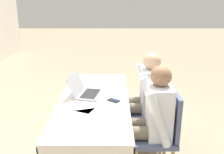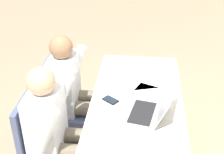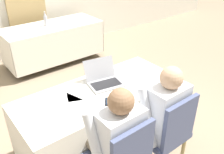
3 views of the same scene
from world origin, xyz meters
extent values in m
plane|color=gray|center=(0.00, 0.00, 0.00)|extent=(24.00, 24.00, 0.00)
cube|color=white|center=(0.00, 0.00, 0.71)|extent=(1.75, 0.74, 0.02)
cube|color=white|center=(0.00, -0.36, 0.41)|extent=(1.75, 0.01, 0.59)
cube|color=white|center=(0.00, 0.36, 0.41)|extent=(1.75, 0.01, 0.59)
cube|color=white|center=(-0.87, 0.00, 0.41)|extent=(0.01, 0.74, 0.59)
cube|color=white|center=(0.87, 0.00, 0.41)|extent=(0.01, 0.74, 0.59)
cylinder|color=#333333|center=(0.00, 0.00, 0.06)|extent=(0.06, 0.06, 0.11)
cube|color=white|center=(0.58, 2.29, 0.71)|extent=(1.75, 0.74, 0.02)
cube|color=white|center=(0.58, 1.92, 0.41)|extent=(1.75, 0.01, 0.59)
cube|color=white|center=(0.58, 2.65, 0.41)|extent=(1.75, 0.01, 0.59)
cube|color=white|center=(-0.29, 2.29, 0.41)|extent=(0.01, 0.74, 0.59)
cube|color=white|center=(1.45, 2.29, 0.41)|extent=(0.01, 0.74, 0.59)
cylinder|color=#333333|center=(0.58, 2.29, 0.06)|extent=(0.06, 0.06, 0.11)
cube|color=#99999E|center=(0.11, 0.05, 0.73)|extent=(0.38, 0.30, 0.02)
cube|color=black|center=(0.11, 0.05, 0.74)|extent=(0.33, 0.22, 0.00)
cube|color=#99999E|center=(0.14, 0.21, 0.85)|extent=(0.36, 0.16, 0.22)
cube|color=black|center=(0.14, 0.21, 0.85)|extent=(0.32, 0.14, 0.19)
cube|color=black|center=(-0.05, -0.21, 0.73)|extent=(0.14, 0.15, 0.01)
cube|color=#192333|center=(-0.05, -0.21, 0.73)|extent=(0.12, 0.13, 0.00)
cube|color=white|center=(0.07, 0.15, 0.72)|extent=(0.29, 0.34, 0.00)
cube|color=white|center=(-0.20, 0.12, 0.72)|extent=(0.31, 0.35, 0.00)
cube|color=white|center=(-0.35, 0.02, 0.72)|extent=(0.29, 0.34, 0.00)
cylinder|color=#B7B7C1|center=(0.50, 2.32, 0.81)|extent=(0.06, 0.06, 0.17)
cone|color=#B7B7C1|center=(0.50, 2.32, 0.93)|extent=(0.05, 0.05, 0.07)
cylinder|color=silver|center=(0.50, 2.32, 0.97)|extent=(0.03, 0.03, 0.01)
cube|color=#4C567A|center=(-0.28, -0.80, 0.69)|extent=(0.40, 0.04, 0.45)
cylinder|color=tan|center=(0.45, -0.42, 0.21)|extent=(0.04, 0.04, 0.41)
cylinder|color=tan|center=(0.10, -0.42, 0.21)|extent=(0.04, 0.04, 0.41)
cylinder|color=tan|center=(0.45, -0.77, 0.21)|extent=(0.04, 0.04, 0.41)
cube|color=#4C567A|center=(0.28, -0.60, 0.44)|extent=(0.44, 0.44, 0.05)
cube|color=#4C567A|center=(0.28, -0.80, 0.69)|extent=(0.40, 0.04, 0.45)
cylinder|color=#665B4C|center=(-0.19, -0.47, 0.53)|extent=(0.13, 0.42, 0.13)
cylinder|color=#665B4C|center=(-0.37, -0.47, 0.53)|extent=(0.13, 0.42, 0.13)
cylinder|color=#665B4C|center=(-0.19, -0.29, 0.23)|extent=(0.10, 0.10, 0.46)
cube|color=silver|center=(-0.28, -0.65, 0.72)|extent=(0.36, 0.22, 0.52)
cylinder|color=silver|center=(-0.07, -0.61, 0.73)|extent=(0.08, 0.26, 0.54)
cylinder|color=silver|center=(-0.49, -0.61, 0.73)|extent=(0.08, 0.26, 0.54)
sphere|color=#8C6647|center=(-0.28, -0.65, 1.07)|extent=(0.20, 0.20, 0.20)
cylinder|color=#665B4C|center=(0.37, -0.47, 0.53)|extent=(0.13, 0.42, 0.13)
cylinder|color=#665B4C|center=(0.19, -0.47, 0.53)|extent=(0.13, 0.42, 0.13)
cylinder|color=#665B4C|center=(0.37, -0.29, 0.23)|extent=(0.10, 0.10, 0.46)
cylinder|color=#665B4C|center=(0.19, -0.29, 0.23)|extent=(0.10, 0.10, 0.46)
cube|color=silver|center=(0.28, -0.65, 0.72)|extent=(0.36, 0.22, 0.52)
cylinder|color=silver|center=(0.49, -0.61, 0.73)|extent=(0.08, 0.26, 0.54)
cylinder|color=silver|center=(0.07, -0.61, 0.73)|extent=(0.08, 0.26, 0.54)
sphere|color=tan|center=(0.28, -0.65, 1.07)|extent=(0.20, 0.20, 0.20)
camera|label=1|loc=(-2.47, -0.20, 1.78)|focal=40.00mm
camera|label=2|loc=(2.02, 0.02, 2.15)|focal=50.00mm
camera|label=3|loc=(-1.23, -1.76, 2.10)|focal=40.00mm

